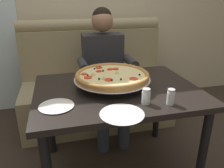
% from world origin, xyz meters
% --- Properties ---
extents(booth_bench, '(1.62, 0.78, 1.13)m').
position_xyz_m(booth_bench, '(0.00, 0.91, 0.40)').
color(booth_bench, '#998966').
rests_on(booth_bench, ground_plane).
extents(dining_table, '(1.18, 0.88, 0.74)m').
position_xyz_m(dining_table, '(0.00, 0.00, 0.65)').
color(dining_table, black).
rests_on(dining_table, ground_plane).
extents(diner_main, '(0.54, 0.64, 1.27)m').
position_xyz_m(diner_main, '(0.05, 0.64, 0.71)').
color(diner_main, '#2D3342').
rests_on(diner_main, ground_plane).
extents(pizza, '(0.56, 0.56, 0.11)m').
position_xyz_m(pizza, '(-0.02, 0.06, 0.82)').
color(pizza, silver).
rests_on(pizza, dining_table).
extents(shaker_pepper_flakes, '(0.05, 0.05, 0.10)m').
position_xyz_m(shaker_pepper_flakes, '(0.11, -0.28, 0.78)').
color(shaker_pepper_flakes, white).
rests_on(shaker_pepper_flakes, dining_table).
extents(shaker_oregano, '(0.05, 0.05, 0.10)m').
position_xyz_m(shaker_oregano, '(0.25, -0.32, 0.78)').
color(shaker_oregano, white).
rests_on(shaker_oregano, dining_table).
extents(plate_near_left, '(0.26, 0.26, 0.02)m').
position_xyz_m(plate_near_left, '(-0.08, -0.38, 0.75)').
color(plate_near_left, white).
rests_on(plate_near_left, dining_table).
extents(plate_near_right, '(0.21, 0.21, 0.02)m').
position_xyz_m(plate_near_right, '(-0.44, -0.19, 0.75)').
color(plate_near_right, white).
rests_on(plate_near_right, dining_table).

